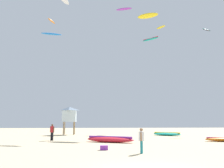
{
  "coord_description": "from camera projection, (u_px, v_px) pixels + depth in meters",
  "views": [
    {
      "loc": [
        -2.26,
        -10.4,
        2.11
      ],
      "look_at": [
        0.0,
        21.96,
        6.91
      ],
      "focal_mm": 39.48,
      "sensor_mm": 36.0,
      "label": 1
    }
  ],
  "objects": [
    {
      "name": "kite_aloft_1",
      "position": [
        148.0,
        16.0,
        42.27
      ],
      "size": [
        3.67,
        2.58,
        0.85
      ],
      "color": "yellow"
    },
    {
      "name": "kite_aloft_4",
      "position": [
        52.0,
        21.0,
        42.62
      ],
      "size": [
        1.41,
        2.57,
        0.54
      ],
      "color": "orange"
    },
    {
      "name": "person_midground",
      "position": [
        52.0,
        131.0,
        26.14
      ],
      "size": [
        0.49,
        0.39,
        1.73
      ],
      "rotation": [
        0.0,
        0.0,
        4.11
      ],
      "color": "black",
      "rests_on": "ground"
    },
    {
      "name": "kite_aloft_3",
      "position": [
        161.0,
        27.0,
        55.06
      ],
      "size": [
        1.9,
        2.5,
        0.33
      ],
      "color": "yellow"
    },
    {
      "name": "kite_grounded_mid",
      "position": [
        167.0,
        134.0,
        34.19
      ],
      "size": [
        3.91,
        3.22,
        0.48
      ],
      "color": "#19B29E",
      "rests_on": "ground"
    },
    {
      "name": "lifeguard_tower",
      "position": [
        69.0,
        114.0,
        37.4
      ],
      "size": [
        2.3,
        2.3,
        4.15
      ],
      "color": "#8C704C",
      "rests_on": "ground"
    },
    {
      "name": "cooler_box",
      "position": [
        104.0,
        148.0,
        17.68
      ],
      "size": [
        0.56,
        0.36,
        0.32
      ],
      "primitive_type": "cube",
      "color": "purple",
      "rests_on": "ground"
    },
    {
      "name": "kite_aloft_5",
      "position": [
        207.0,
        30.0,
        46.41
      ],
      "size": [
        2.17,
        1.39,
        0.52
      ],
      "color": "#2D2D33"
    },
    {
      "name": "person_foreground",
      "position": [
        141.0,
        139.0,
        15.96
      ],
      "size": [
        0.37,
        0.52,
        1.62
      ],
      "rotation": [
        0.0,
        0.0,
        5.97
      ],
      "color": "teal",
      "rests_on": "ground"
    },
    {
      "name": "kite_aloft_7",
      "position": [
        64.0,
        0.0,
        52.13
      ],
      "size": [
        2.31,
        4.37,
        0.53
      ],
      "color": "white"
    },
    {
      "name": "kite_aloft_2",
      "position": [
        124.0,
        9.0,
        38.23
      ],
      "size": [
        2.59,
        1.5,
        0.26
      ],
      "color": "purple"
    },
    {
      "name": "kite_aloft_0",
      "position": [
        150.0,
        39.0,
        49.66
      ],
      "size": [
        3.38,
        3.37,
        0.84
      ],
      "color": "#19B29E"
    },
    {
      "name": "kite_grounded_near",
      "position": [
        110.0,
        139.0,
        23.95
      ],
      "size": [
        5.01,
        3.42,
        0.61
      ],
      "color": "red",
      "rests_on": "ground"
    },
    {
      "name": "kite_aloft_6",
      "position": [
        51.0,
        34.0,
        29.67
      ],
      "size": [
        2.58,
        1.21,
        0.43
      ],
      "color": "blue"
    }
  ]
}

